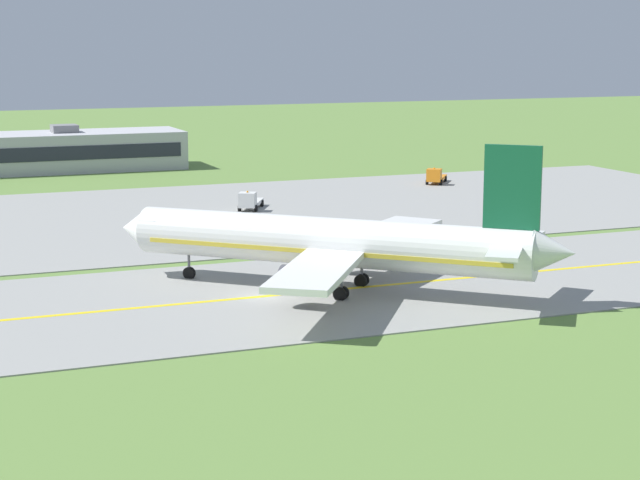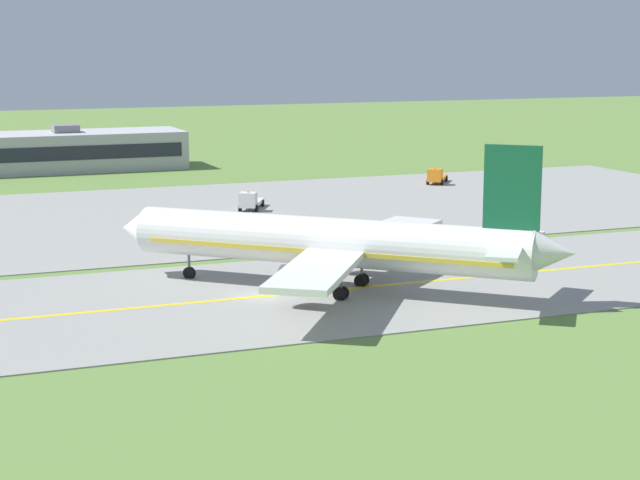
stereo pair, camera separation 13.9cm
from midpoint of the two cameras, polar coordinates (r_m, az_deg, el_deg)
name	(u,v)px [view 2 (the right image)]	position (r m, az deg, el deg)	size (l,w,h in m)	color
ground_plane	(265,297)	(87.95, -2.88, -3.04)	(500.00, 500.00, 0.00)	olive
taxiway_strip	(265,297)	(87.93, -2.88, -3.01)	(240.00, 28.00, 0.10)	gray
apron_pad	(231,213)	(130.18, -4.70, 1.40)	(140.00, 52.00, 0.10)	gray
taxiway_centreline	(265,296)	(87.92, -2.88, -2.97)	(220.00, 0.60, 0.01)	yellow
airplane_lead	(335,243)	(88.91, 0.82, -0.16)	(32.08, 30.32, 12.70)	white
service_truck_baggage	(436,176)	(156.99, 6.17, 3.35)	(5.47, 6.35, 2.59)	orange
service_truck_fuel	(250,201)	(132.41, -3.68, 2.07)	(4.87, 6.60, 2.59)	silver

